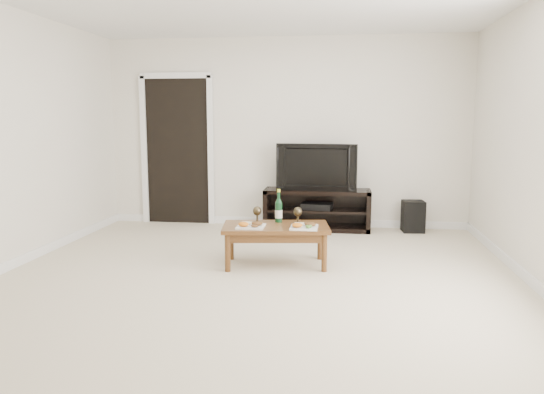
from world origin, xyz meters
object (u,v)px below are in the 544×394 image
Objects in this scene: media_console at (317,210)px; television at (318,167)px; coffee_table at (276,245)px; subwoofer at (413,216)px.

media_console is 1.32× the size of television.
coffee_table is (-0.34, -1.83, -0.07)m from media_console.
television is 1.00× the size of coffee_table.
television reaches higher than subwoofer.
television is 1.43m from subwoofer.
subwoofer is 0.39× the size of coffee_table.
coffee_table is at bearing -93.61° from television.
television is at bearing 0.00° from media_console.
television is (0.00, 0.00, 0.58)m from media_console.
television is at bearing 79.56° from coffee_table.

